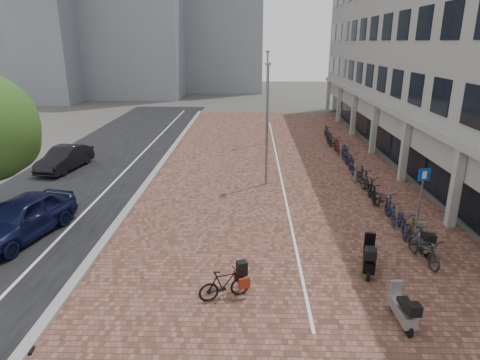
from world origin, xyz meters
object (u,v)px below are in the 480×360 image
Objects in this scene: car_dark at (65,158)px; scooter_back at (402,307)px; scooter_front at (424,240)px; scooter_mid at (369,256)px; parking_sign at (422,188)px; car_navy at (21,218)px; hero_bike at (225,284)px.

scooter_back is at bearing -33.27° from car_dark.
car_dark is at bearing 133.64° from scooter_back.
scooter_mid is (-2.37, -1.43, 0.08)m from scooter_front.
parking_sign reaches higher than scooter_front.
car_navy reaches higher than hero_bike.
scooter_back is at bearing -7.04° from car_navy.
scooter_back is at bearing -113.14° from scooter_front.
scooter_front is at bearing -118.62° from parking_sign.
hero_bike is 9.57m from parking_sign.
car_dark reaches higher than scooter_front.
scooter_front is 0.86× the size of scooter_mid.
car_navy is 15.28m from scooter_front.
scooter_back reaches higher than scooter_front.
car_navy is 1.96× the size of parking_sign.
scooter_back is at bearing -72.32° from scooter_mid.
car_navy is at bearing 42.72° from hero_bike.
hero_bike is 1.09× the size of scooter_back.
car_navy is at bearing 172.89° from parking_sign.
scooter_back is at bearing -126.49° from parking_sign.
hero_bike reaches higher than scooter_front.
parking_sign reaches higher than car_navy.
car_dark is at bearing 157.20° from scooter_mid.
scooter_back is 0.61× the size of parking_sign.
car_dark is at bearing 117.43° from car_navy.
parking_sign reaches higher than scooter_mid.
car_navy reaches higher than car_dark.
scooter_mid is (4.71, 1.69, 0.08)m from hero_bike.
car_dark reaches higher than hero_bike.
scooter_mid is 0.68× the size of parking_sign.
scooter_back is (15.27, -14.08, -0.18)m from car_dark.
car_dark is 2.79× the size of scooter_back.
scooter_mid is (15.10, -11.34, -0.11)m from car_dark.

